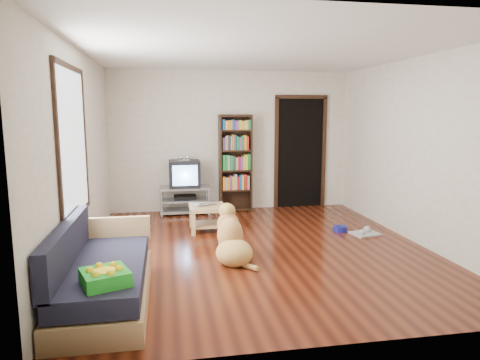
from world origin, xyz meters
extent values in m
plane|color=#56210E|center=(0.00, 0.00, 0.00)|extent=(5.00, 5.00, 0.00)
plane|color=white|center=(0.00, 0.00, 2.60)|extent=(5.00, 5.00, 0.00)
plane|color=silver|center=(0.00, 2.50, 1.30)|extent=(4.50, 0.00, 4.50)
plane|color=silver|center=(0.00, -2.50, 1.30)|extent=(4.50, 0.00, 4.50)
plane|color=silver|center=(-2.25, 0.00, 1.30)|extent=(0.00, 5.00, 5.00)
plane|color=silver|center=(2.25, 0.00, 1.30)|extent=(0.00, 5.00, 5.00)
cube|color=green|center=(-1.75, -1.96, 0.48)|extent=(0.47, 0.47, 0.12)
imported|color=silver|center=(-0.61, 1.00, 0.41)|extent=(0.40, 0.33, 0.03)
cylinder|color=navy|center=(1.43, 0.63, 0.04)|extent=(0.22, 0.22, 0.08)
cube|color=#A0A0A0|center=(1.73, 0.38, 0.01)|extent=(0.45, 0.39, 0.03)
cube|color=white|center=(-2.23, -0.50, 1.50)|extent=(0.02, 1.30, 1.60)
cube|color=black|center=(-2.23, -0.50, 2.32)|extent=(0.03, 1.42, 0.06)
cube|color=black|center=(-2.23, -0.50, 0.68)|extent=(0.03, 1.42, 0.06)
cube|color=black|center=(-2.23, -1.20, 1.50)|extent=(0.03, 0.06, 1.70)
cube|color=black|center=(-2.23, 0.20, 1.50)|extent=(0.03, 0.06, 1.70)
cube|color=black|center=(1.35, 2.48, 1.05)|extent=(0.90, 0.02, 2.10)
cube|color=black|center=(0.87, 2.47, 1.05)|extent=(0.07, 0.05, 2.14)
cube|color=black|center=(1.83, 2.47, 1.05)|extent=(0.07, 0.05, 2.14)
cube|color=black|center=(1.35, 2.47, 2.13)|extent=(1.03, 0.05, 0.07)
cube|color=#99999E|center=(-0.90, 2.25, 0.48)|extent=(0.90, 0.45, 0.04)
cube|color=#99999E|center=(-0.90, 2.25, 0.25)|extent=(0.86, 0.42, 0.03)
cube|color=#99999E|center=(-0.90, 2.25, 0.06)|extent=(0.90, 0.45, 0.04)
cylinder|color=#99999E|center=(-1.32, 2.05, 0.25)|extent=(0.04, 0.04, 0.50)
cylinder|color=#99999E|center=(-0.48, 2.05, 0.25)|extent=(0.04, 0.04, 0.50)
cylinder|color=#99999E|center=(-1.32, 2.45, 0.25)|extent=(0.04, 0.04, 0.50)
cylinder|color=#99999E|center=(-0.48, 2.45, 0.25)|extent=(0.04, 0.04, 0.50)
cube|color=black|center=(-0.90, 2.25, 0.30)|extent=(0.40, 0.30, 0.07)
cube|color=black|center=(-0.90, 2.25, 0.74)|extent=(0.55, 0.48, 0.48)
cube|color=black|center=(-0.90, 2.45, 0.74)|extent=(0.40, 0.14, 0.36)
cube|color=#8CBFF2|center=(-0.90, 2.00, 0.74)|extent=(0.44, 0.02, 0.36)
cube|color=silver|center=(-0.90, 2.20, 0.99)|extent=(0.20, 0.07, 0.02)
sphere|color=silver|center=(-0.96, 2.20, 1.04)|extent=(0.09, 0.09, 0.09)
sphere|color=silver|center=(-0.84, 2.20, 1.04)|extent=(0.09, 0.09, 0.09)
cube|color=black|center=(-0.23, 2.34, 0.90)|extent=(0.03, 0.30, 1.80)
cube|color=black|center=(0.34, 2.34, 0.90)|extent=(0.03, 0.30, 1.80)
cube|color=black|center=(0.05, 2.48, 0.90)|extent=(0.60, 0.02, 1.80)
cube|color=black|center=(0.05, 2.34, 0.03)|extent=(0.56, 0.28, 0.02)
cube|color=black|center=(0.05, 2.34, 0.40)|extent=(0.56, 0.28, 0.03)
cube|color=black|center=(0.05, 2.34, 0.77)|extent=(0.56, 0.28, 0.02)
cube|color=black|center=(0.05, 2.34, 1.14)|extent=(0.56, 0.28, 0.02)
cube|color=black|center=(0.05, 2.34, 1.51)|extent=(0.56, 0.28, 0.02)
cube|color=black|center=(0.05, 2.34, 1.77)|extent=(0.56, 0.28, 0.02)
cube|color=tan|center=(-1.83, -1.40, 0.11)|extent=(0.80, 1.80, 0.22)
cube|color=#1E1E2D|center=(-1.83, -1.40, 0.33)|extent=(0.74, 1.74, 0.18)
cube|color=#1E1E2D|center=(-2.17, -1.40, 0.60)|extent=(0.12, 1.74, 0.40)
cube|color=tan|center=(-1.83, -0.54, 0.50)|extent=(0.80, 0.06, 0.30)
cube|color=tan|center=(-0.61, 1.03, 0.37)|extent=(0.55, 0.55, 0.06)
cube|color=tan|center=(-0.61, 1.03, 0.10)|extent=(0.45, 0.45, 0.03)
cube|color=#D5BA6D|center=(-0.84, 0.80, 0.17)|extent=(0.06, 0.06, 0.34)
cube|color=tan|center=(-0.37, 0.80, 0.17)|extent=(0.06, 0.06, 0.34)
cube|color=tan|center=(-0.84, 1.27, 0.17)|extent=(0.06, 0.06, 0.34)
cube|color=tan|center=(-0.37, 1.27, 0.17)|extent=(0.06, 0.06, 0.34)
ellipsoid|color=gold|center=(-0.43, -0.52, 0.14)|extent=(0.51, 0.55, 0.33)
ellipsoid|color=#D08550|center=(-0.46, -0.35, 0.32)|extent=(0.37, 0.40, 0.44)
ellipsoid|color=#B57445|center=(-0.47, -0.26, 0.43)|extent=(0.32, 0.29, 0.31)
ellipsoid|color=tan|center=(-0.48, -0.21, 0.60)|extent=(0.23, 0.25, 0.19)
ellipsoid|color=tan|center=(-0.49, -0.10, 0.58)|extent=(0.11, 0.18, 0.08)
sphere|color=black|center=(-0.50, -0.02, 0.58)|extent=(0.04, 0.04, 0.04)
ellipsoid|color=tan|center=(-0.55, -0.25, 0.59)|extent=(0.06, 0.07, 0.13)
ellipsoid|color=#C9844D|center=(-0.40, -0.23, 0.59)|extent=(0.06, 0.07, 0.13)
cylinder|color=tan|center=(-0.55, -0.18, 0.18)|extent=(0.09, 0.12, 0.36)
cylinder|color=#D6B052|center=(-0.41, -0.16, 0.18)|extent=(0.09, 0.12, 0.36)
sphere|color=#B78846|center=(-0.55, -0.14, 0.02)|extent=(0.09, 0.09, 0.09)
sphere|color=tan|center=(-0.42, -0.12, 0.02)|extent=(0.09, 0.09, 0.09)
cylinder|color=tan|center=(-0.30, -0.70, 0.03)|extent=(0.24, 0.29, 0.07)
camera|label=1|loc=(-1.23, -5.47, 1.83)|focal=32.00mm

